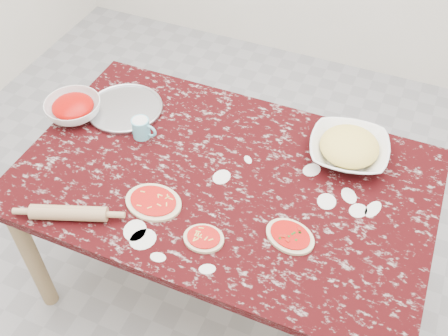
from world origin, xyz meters
TOP-DOWN VIEW (x-y plane):
  - ground at (0.00, 0.00)m, footprint 4.00×4.00m
  - worktable at (0.00, 0.00)m, footprint 1.60×1.00m
  - pizza_tray at (-0.56, 0.20)m, footprint 0.34×0.34m
  - sauce_bowl at (-0.74, 0.08)m, footprint 0.25×0.25m
  - cheese_bowl at (0.41, 0.29)m, footprint 0.36×0.36m
  - flour_mug at (-0.40, 0.08)m, footprint 0.11×0.07m
  - pizza_left at (-0.19, -0.23)m, footprint 0.22×0.18m
  - pizza_mid at (0.05, -0.30)m, footprint 0.16×0.13m
  - pizza_right at (0.33, -0.18)m, footprint 0.21×0.18m
  - rolling_pin at (-0.43, -0.40)m, footprint 0.28×0.15m

SIDE VIEW (x-z plane):
  - ground at x=0.00m, z-range 0.00..0.00m
  - worktable at x=0.00m, z-range 0.29..1.04m
  - pizza_tray at x=-0.56m, z-range 0.75..0.76m
  - pizza_mid at x=0.05m, z-range 0.75..0.77m
  - pizza_right at x=0.33m, z-range 0.75..0.77m
  - pizza_left at x=-0.19m, z-range 0.75..0.77m
  - rolling_pin at x=-0.43m, z-range 0.75..0.81m
  - sauce_bowl at x=-0.74m, z-range 0.75..0.83m
  - cheese_bowl at x=0.41m, z-range 0.75..0.83m
  - flour_mug at x=-0.40m, z-range 0.75..0.84m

